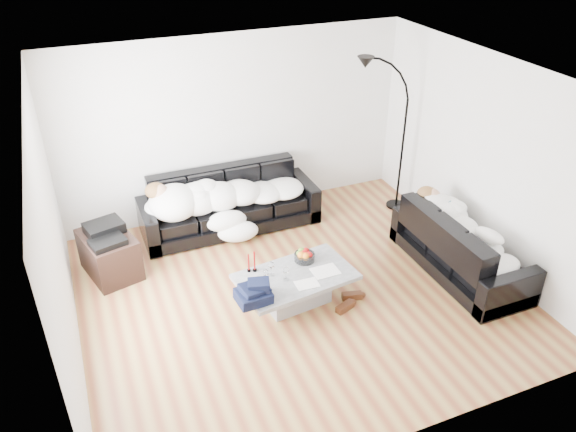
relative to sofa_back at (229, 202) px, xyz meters
name	(u,v)px	position (x,y,z in m)	size (l,w,h in m)	color
ground	(297,292)	(0.29, -1.76, -0.40)	(5.00, 5.00, 0.00)	brown
wall_back	(235,127)	(0.29, 0.49, 0.90)	(5.00, 0.02, 2.60)	silver
wall_left	(55,246)	(-2.21, -1.76, 0.90)	(0.02, 4.50, 2.60)	silver
wall_right	(484,160)	(2.79, -1.76, 0.90)	(0.02, 4.50, 2.60)	silver
ceiling	(300,80)	(0.29, -1.76, 2.20)	(5.00, 5.00, 0.00)	white
sofa_back	(229,202)	(0.00, 0.00, 0.00)	(2.47, 0.85, 0.81)	black
sofa_right	(462,244)	(2.34, -2.13, -0.01)	(1.93, 0.83, 0.78)	black
sleeper_back	(230,189)	(0.00, -0.05, 0.23)	(2.09, 0.72, 0.42)	white
sleeper_right	(465,229)	(2.34, -2.13, 0.22)	(1.66, 0.70, 0.41)	white
teal_cushion	(433,201)	(2.28, -1.53, 0.32)	(0.36, 0.30, 0.20)	#0E5B67
coffee_table	(296,288)	(0.20, -1.92, -0.21)	(1.33, 0.77, 0.39)	#939699
fruit_bowl	(305,255)	(0.40, -1.69, 0.06)	(0.24, 0.24, 0.15)	white
wine_glass_a	(271,269)	(-0.06, -1.81, 0.07)	(0.08, 0.08, 0.18)	white
wine_glass_b	(266,276)	(-0.17, -1.91, 0.07)	(0.07, 0.07, 0.17)	white
wine_glass_c	(286,274)	(0.06, -1.96, 0.07)	(0.07, 0.07, 0.18)	white
candle_left	(249,263)	(-0.28, -1.64, 0.10)	(0.04, 0.04, 0.23)	maroon
candle_right	(254,261)	(-0.21, -1.66, 0.12)	(0.05, 0.05, 0.27)	maroon
newspaper_a	(325,271)	(0.54, -1.98, -0.01)	(0.31, 0.24, 0.01)	silver
newspaper_b	(307,284)	(0.24, -2.12, -0.01)	(0.26, 0.18, 0.01)	silver
navy_jacket	(258,288)	(-0.35, -2.19, 0.16)	(0.38, 0.32, 0.19)	black
shoes	(348,301)	(0.74, -2.20, -0.36)	(0.40, 0.29, 0.09)	#472311
av_cabinet	(110,255)	(-1.72, -0.50, -0.13)	(0.54, 0.79, 0.54)	black
stereo	(105,232)	(-1.72, -0.50, 0.21)	(0.44, 0.34, 0.13)	black
floor_lamp	(403,143)	(2.52, -0.39, 0.63)	(0.75, 0.30, 2.07)	black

